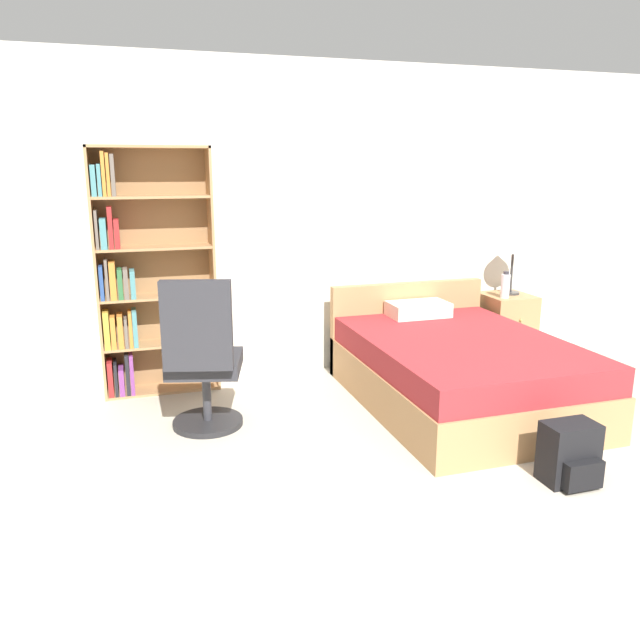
# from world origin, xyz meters

# --- Properties ---
(ground_plane) EXTENTS (14.00, 14.00, 0.00)m
(ground_plane) POSITION_xyz_m (0.00, 0.00, 0.00)
(ground_plane) COLOR #BCB29E
(wall_back) EXTENTS (9.00, 0.06, 2.60)m
(wall_back) POSITION_xyz_m (0.00, 3.23, 1.30)
(wall_back) COLOR silver
(wall_back) RESTS_ON ground_plane
(bookshelf) EXTENTS (0.89, 0.27, 1.91)m
(bookshelf) POSITION_xyz_m (-1.70, 3.06, 0.93)
(bookshelf) COLOR #AD7F51
(bookshelf) RESTS_ON ground_plane
(bed) EXTENTS (1.40, 1.95, 0.78)m
(bed) POSITION_xyz_m (0.52, 2.11, 0.27)
(bed) COLOR #AD7F51
(bed) RESTS_ON ground_plane
(office_chair) EXTENTS (0.59, 0.66, 1.08)m
(office_chair) POSITION_xyz_m (-1.37, 2.13, 0.50)
(office_chair) COLOR #232326
(office_chair) RESTS_ON ground_plane
(nightstand) EXTENTS (0.42, 0.46, 0.62)m
(nightstand) POSITION_xyz_m (1.50, 2.93, 0.31)
(nightstand) COLOR #AD7F51
(nightstand) RESTS_ON ground_plane
(table_lamp) EXTENTS (0.28, 0.28, 0.56)m
(table_lamp) POSITION_xyz_m (1.54, 2.96, 1.07)
(table_lamp) COLOR #333333
(table_lamp) RESTS_ON nightstand
(water_bottle) EXTENTS (0.08, 0.08, 0.24)m
(water_bottle) POSITION_xyz_m (1.39, 2.82, 0.73)
(water_bottle) COLOR silver
(water_bottle) RESTS_ON nightstand
(backpack_black) EXTENTS (0.30, 0.26, 0.35)m
(backpack_black) POSITION_xyz_m (0.52, 0.80, 0.17)
(backpack_black) COLOR black
(backpack_black) RESTS_ON ground_plane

